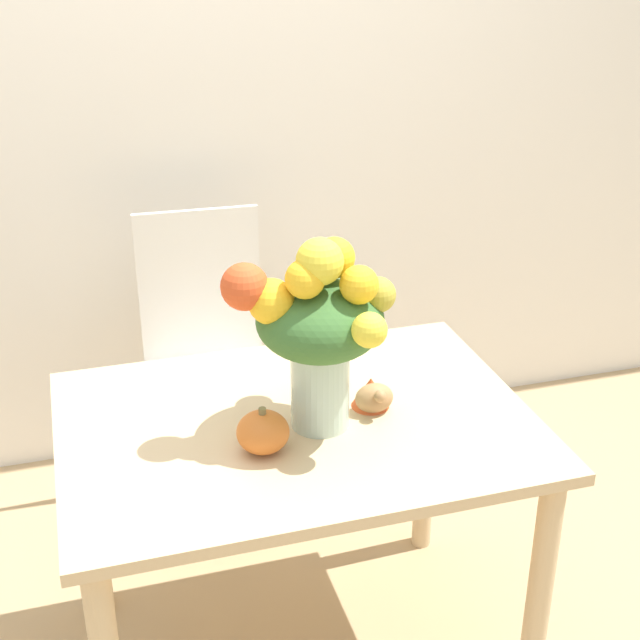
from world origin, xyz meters
The scene contains 6 objects.
wall_back centered at (0.00, 1.21, 1.35)m, with size 8.00×0.06×2.70m.
dining_table centered at (0.00, 0.00, 0.64)m, with size 1.13×0.81×0.76m.
flower_vase centered at (0.04, -0.04, 1.02)m, with size 0.39×0.37×0.48m.
pumpkin centered at (-0.11, -0.11, 0.80)m, with size 0.12×0.12×0.11m.
turkey_figurine centered at (0.19, 0.00, 0.79)m, with size 0.09×0.13×0.08m.
dining_chair_near_window centered at (-0.08, 0.80, 0.51)m, with size 0.44×0.44×1.00m.
Camera 1 is at (-0.47, -1.77, 1.88)m, focal length 50.00 mm.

